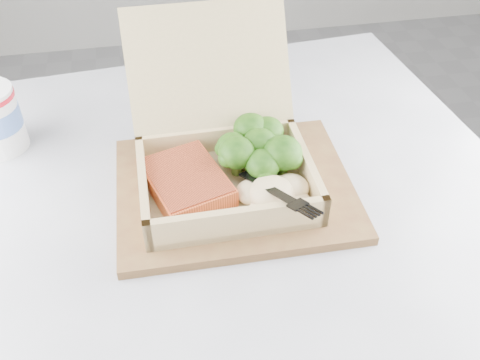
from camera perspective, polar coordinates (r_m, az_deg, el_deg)
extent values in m
cube|color=#B6B8C1|center=(0.72, -1.59, -4.00)|extent=(0.89, 0.89, 0.03)
cube|color=brown|center=(0.72, -0.57, -0.88)|extent=(0.32, 0.26, 0.01)
cube|color=tan|center=(0.71, -1.42, -0.99)|extent=(0.22, 0.17, 0.01)
cube|color=tan|center=(0.69, -10.21, -1.03)|extent=(0.01, 0.17, 0.05)
cube|color=tan|center=(0.71, 7.02, 1.17)|extent=(0.01, 0.17, 0.05)
cube|color=tan|center=(0.64, -0.17, -4.67)|extent=(0.22, 0.01, 0.05)
cube|color=tan|center=(0.76, -2.51, 4.10)|extent=(0.22, 0.01, 0.05)
cube|color=tan|center=(0.75, -3.35, 11.96)|extent=(0.22, 0.10, 0.15)
cube|color=#DB582A|center=(0.69, -5.77, -0.25)|extent=(0.12, 0.14, 0.02)
ellipsoid|color=#D5BB8A|center=(0.67, 3.39, -1.35)|extent=(0.09, 0.08, 0.03)
cube|color=black|center=(0.69, 0.16, 1.68)|extent=(0.05, 0.10, 0.03)
cube|color=black|center=(0.65, 4.13, -1.90)|extent=(0.04, 0.05, 0.01)
cube|color=white|center=(0.85, -3.82, 5.94)|extent=(0.10, 0.14, 0.00)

